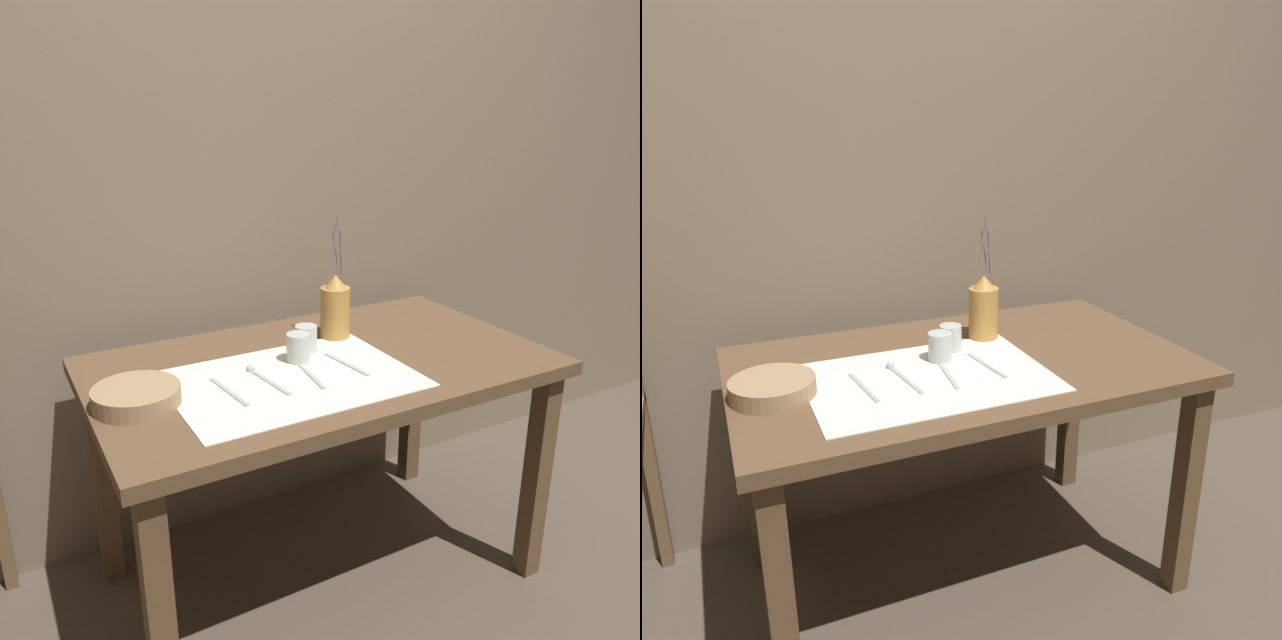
% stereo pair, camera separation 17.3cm
% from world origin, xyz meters
% --- Properties ---
extents(ground_plane, '(12.00, 12.00, 0.00)m').
position_xyz_m(ground_plane, '(0.00, 0.00, 0.00)').
color(ground_plane, brown).
extents(stone_wall_back, '(7.00, 0.06, 2.40)m').
position_xyz_m(stone_wall_back, '(0.00, 0.48, 1.20)').
color(stone_wall_back, '#7A6B56').
rests_on(stone_wall_back, ground_plane).
extents(wooden_table, '(1.28, 0.75, 0.74)m').
position_xyz_m(wooden_table, '(0.00, 0.00, 0.64)').
color(wooden_table, brown).
rests_on(wooden_table, ground_plane).
extents(linen_cloth, '(0.63, 0.45, 0.00)m').
position_xyz_m(linen_cloth, '(-0.13, -0.08, 0.74)').
color(linen_cloth, silver).
rests_on(linen_cloth, wooden_table).
extents(pitcher_with_flowers, '(0.09, 0.09, 0.38)m').
position_xyz_m(pitcher_with_flowers, '(0.13, 0.14, 0.83)').
color(pitcher_with_flowers, '#B7843D').
rests_on(pitcher_with_flowers, wooden_table).
extents(wooden_bowl, '(0.21, 0.21, 0.05)m').
position_xyz_m(wooden_bowl, '(-0.53, -0.03, 0.76)').
color(wooden_bowl, '#9E7F5B').
rests_on(wooden_bowl, wooden_table).
extents(glass_tumbler_near, '(0.07, 0.07, 0.08)m').
position_xyz_m(glass_tumbler_near, '(-0.06, 0.02, 0.78)').
color(glass_tumbler_near, '#B7C1BC').
rests_on(glass_tumbler_near, wooden_table).
extents(glass_tumbler_far, '(0.06, 0.06, 0.08)m').
position_xyz_m(glass_tumbler_far, '(-0.01, 0.07, 0.78)').
color(glass_tumbler_far, '#B7C1BC').
rests_on(glass_tumbler_far, wooden_table).
extents(fork_outer, '(0.03, 0.19, 0.00)m').
position_xyz_m(fork_outer, '(-0.31, -0.08, 0.74)').
color(fork_outer, '#A8A8AD').
rests_on(fork_outer, wooden_table).
extents(spoon_inner, '(0.04, 0.20, 0.02)m').
position_xyz_m(spoon_inner, '(-0.20, -0.02, 0.75)').
color(spoon_inner, '#A8A8AD').
rests_on(spoon_inner, wooden_table).
extents(knife_center, '(0.03, 0.19, 0.00)m').
position_xyz_m(knife_center, '(-0.08, -0.09, 0.74)').
color(knife_center, '#A8A8AD').
rests_on(knife_center, wooden_table).
extents(fork_inner, '(0.04, 0.19, 0.00)m').
position_xyz_m(fork_inner, '(0.04, -0.07, 0.74)').
color(fork_inner, '#A8A8AD').
rests_on(fork_inner, wooden_table).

